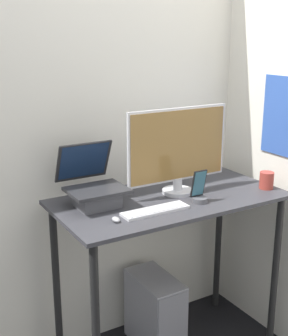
{
  "coord_description": "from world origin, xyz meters",
  "views": [
    {
      "loc": [
        -1.27,
        -1.6,
        1.76
      ],
      "look_at": [
        -0.16,
        0.3,
        1.13
      ],
      "focal_mm": 50.0,
      "sensor_mm": 36.0,
      "label": 1
    }
  ],
  "objects_px": {
    "monitor": "(178,150)",
    "mouse": "(116,220)",
    "computer_tower": "(155,312)",
    "laptop": "(95,190)",
    "cell_phone": "(199,193)",
    "keyboard": "(155,210)"
  },
  "relations": [
    {
      "from": "keyboard",
      "to": "cell_phone",
      "type": "distance_m",
      "value": 0.26
    },
    {
      "from": "mouse",
      "to": "computer_tower",
      "type": "distance_m",
      "value": 0.86
    },
    {
      "from": "monitor",
      "to": "mouse",
      "type": "relative_size",
      "value": 11.61
    },
    {
      "from": "mouse",
      "to": "cell_phone",
      "type": "height_order",
      "value": "cell_phone"
    },
    {
      "from": "keyboard",
      "to": "cell_phone",
      "type": "bearing_deg",
      "value": 0.56
    },
    {
      "from": "cell_phone",
      "to": "computer_tower",
      "type": "xyz_separation_m",
      "value": [
        -0.11,
        0.23,
        -0.77
      ]
    },
    {
      "from": "mouse",
      "to": "cell_phone",
      "type": "xyz_separation_m",
      "value": [
        0.48,
        0.02,
        0.04
      ]
    },
    {
      "from": "keyboard",
      "to": "mouse",
      "type": "xyz_separation_m",
      "value": [
        -0.22,
        -0.01,
        0.0
      ]
    },
    {
      "from": "mouse",
      "to": "computer_tower",
      "type": "xyz_separation_m",
      "value": [
        0.37,
        0.25,
        -0.74
      ]
    },
    {
      "from": "monitor",
      "to": "keyboard",
      "type": "distance_m",
      "value": 0.37
    },
    {
      "from": "computer_tower",
      "to": "keyboard",
      "type": "bearing_deg",
      "value": -122.41
    },
    {
      "from": "laptop",
      "to": "mouse",
      "type": "relative_size",
      "value": 6.21
    },
    {
      "from": "computer_tower",
      "to": "monitor",
      "type": "bearing_deg",
      "value": -33.29
    },
    {
      "from": "cell_phone",
      "to": "mouse",
      "type": "bearing_deg",
      "value": -178.08
    },
    {
      "from": "monitor",
      "to": "mouse",
      "type": "height_order",
      "value": "monitor"
    },
    {
      "from": "mouse",
      "to": "cell_phone",
      "type": "relative_size",
      "value": 0.31
    },
    {
      "from": "monitor",
      "to": "computer_tower",
      "type": "distance_m",
      "value": 0.97
    },
    {
      "from": "cell_phone",
      "to": "computer_tower",
      "type": "relative_size",
      "value": 0.38
    },
    {
      "from": "mouse",
      "to": "laptop",
      "type": "bearing_deg",
      "value": 87.62
    },
    {
      "from": "laptop",
      "to": "keyboard",
      "type": "xyz_separation_m",
      "value": [
        0.21,
        -0.23,
        -0.07
      ]
    },
    {
      "from": "laptop",
      "to": "monitor",
      "type": "bearing_deg",
      "value": -7.11
    },
    {
      "from": "keyboard",
      "to": "computer_tower",
      "type": "relative_size",
      "value": 0.77
    }
  ]
}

